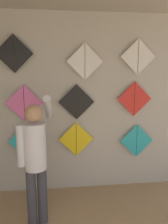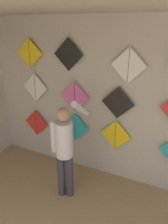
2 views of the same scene
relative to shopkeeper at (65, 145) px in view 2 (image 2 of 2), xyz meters
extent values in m
cube|color=#BCB7AD|center=(0.20, 0.86, 0.47)|extent=(5.14, 0.06, 2.80)
cube|color=#A8A399|center=(0.20, -1.03, 1.89)|extent=(5.14, 4.51, 0.04)
cylinder|color=#383842|center=(-0.06, -0.03, -0.55)|extent=(0.12, 0.12, 0.76)
cylinder|color=#383842|center=(0.06, 0.01, -0.55)|extent=(0.12, 0.12, 0.76)
cylinder|color=silver|center=(0.00, -0.01, 0.11)|extent=(0.27, 0.27, 0.57)
sphere|color=tan|center=(0.00, -0.01, 0.52)|extent=(0.21, 0.21, 0.21)
cylinder|color=silver|center=(-0.16, -0.05, 0.14)|extent=(0.09, 0.09, 0.51)
cylinder|color=silver|center=(0.16, 0.24, 0.54)|extent=(0.09, 0.47, 0.37)
cube|color=red|center=(-1.13, 0.77, -0.17)|extent=(0.55, 0.01, 0.55)
cylinder|color=black|center=(-1.13, 0.76, -0.17)|extent=(0.01, 0.01, 0.53)
cube|color=#28B2C6|center=(-0.22, 0.77, -0.07)|extent=(0.55, 0.01, 0.55)
cylinder|color=black|center=(-0.22, 0.76, -0.07)|extent=(0.01, 0.01, 0.53)
cube|color=yellow|center=(0.56, 0.77, -0.07)|extent=(0.55, 0.01, 0.55)
cylinder|color=black|center=(0.56, 0.76, -0.07)|extent=(0.01, 0.01, 0.53)
cube|color=white|center=(-1.08, 0.77, 0.59)|extent=(0.55, 0.01, 0.55)
cylinder|color=black|center=(-1.08, 0.76, 0.59)|extent=(0.01, 0.01, 0.53)
cube|color=pink|center=(-0.22, 0.77, 0.53)|extent=(0.55, 0.01, 0.55)
cylinder|color=black|center=(-0.22, 0.76, 0.53)|extent=(0.01, 0.01, 0.53)
cube|color=black|center=(0.57, 0.77, 0.53)|extent=(0.55, 0.01, 0.55)
cylinder|color=black|center=(0.57, 0.76, 0.53)|extent=(0.01, 0.01, 0.53)
cube|color=yellow|center=(-1.15, 0.77, 1.23)|extent=(0.55, 0.01, 0.55)
cylinder|color=black|center=(-1.15, 0.76, 1.23)|extent=(0.01, 0.01, 0.53)
cube|color=black|center=(-0.33, 0.77, 1.25)|extent=(0.55, 0.01, 0.55)
cylinder|color=black|center=(-0.33, 0.76, 1.25)|extent=(0.01, 0.01, 0.53)
cube|color=white|center=(0.70, 0.77, 1.14)|extent=(0.55, 0.01, 0.55)
cylinder|color=black|center=(0.70, 0.76, 1.14)|extent=(0.01, 0.01, 0.53)
camera|label=1|loc=(0.30, -2.56, 1.01)|focal=35.00mm
camera|label=2|loc=(1.52, -2.48, 1.72)|focal=35.00mm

